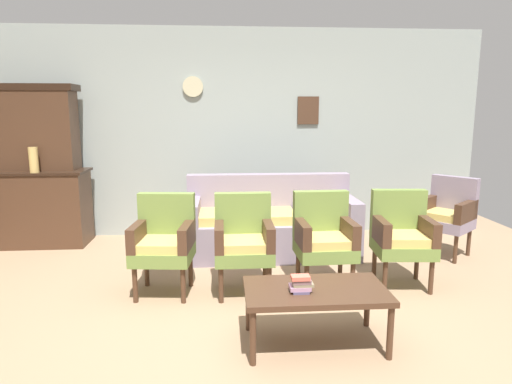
% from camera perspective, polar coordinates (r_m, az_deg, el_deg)
% --- Properties ---
extents(ground_plane, '(7.68, 7.68, 0.00)m').
position_cam_1_polar(ground_plane, '(3.74, -0.27, -15.87)').
color(ground_plane, '#997A5B').
extents(wall_back_with_decor, '(6.40, 0.09, 2.70)m').
position_cam_1_polar(wall_back_with_decor, '(5.99, -2.05, 7.47)').
color(wall_back_with_decor, '#939E99').
rests_on(wall_back_with_decor, ground).
extents(side_cabinet, '(1.16, 0.55, 0.93)m').
position_cam_1_polar(side_cabinet, '(6.15, -25.62, -1.81)').
color(side_cabinet, '#472D1E').
rests_on(side_cabinet, ground).
extents(cabinet_upper_hutch, '(0.99, 0.38, 1.03)m').
position_cam_1_polar(cabinet_upper_hutch, '(6.11, -26.08, 7.42)').
color(cabinet_upper_hutch, '#472D1E').
rests_on(cabinet_upper_hutch, side_cabinet).
extents(vase_on_cabinet, '(0.10, 0.10, 0.30)m').
position_cam_1_polar(vase_on_cabinet, '(5.87, -26.41, 3.68)').
color(vase_on_cabinet, tan).
rests_on(vase_on_cabinet, side_cabinet).
extents(floral_couch, '(1.95, 0.80, 0.90)m').
position_cam_1_polar(floral_couch, '(5.23, 1.88, -4.35)').
color(floral_couch, gray).
rests_on(floral_couch, ground).
extents(armchair_near_cabinet, '(0.57, 0.54, 0.90)m').
position_cam_1_polar(armchair_near_cabinet, '(4.17, -11.63, -5.94)').
color(armchair_near_cabinet, olive).
rests_on(armchair_near_cabinet, ground).
extents(armchair_near_couch_end, '(0.52, 0.49, 0.90)m').
position_cam_1_polar(armchair_near_couch_end, '(4.10, -1.58, -6.00)').
color(armchair_near_couch_end, olive).
rests_on(armchair_near_couch_end, ground).
extents(armchair_by_doorway, '(0.54, 0.51, 0.90)m').
position_cam_1_polar(armchair_by_doorway, '(4.23, 8.62, -5.57)').
color(armchair_by_doorway, olive).
rests_on(armchair_by_doorway, ground).
extents(armchair_row_middle, '(0.56, 0.53, 0.90)m').
position_cam_1_polar(armchair_row_middle, '(4.48, 18.06, -5.10)').
color(armchair_row_middle, olive).
rests_on(armchair_row_middle, ground).
extents(wingback_chair_by_fireplace, '(0.71, 0.71, 0.90)m').
position_cam_1_polar(wingback_chair_by_fireplace, '(5.59, 23.17, -2.40)').
color(wingback_chair_by_fireplace, gray).
rests_on(wingback_chair_by_fireplace, ground).
extents(coffee_table, '(1.00, 0.56, 0.42)m').
position_cam_1_polar(coffee_table, '(3.27, 7.57, -12.75)').
color(coffee_table, '#472D1E').
rests_on(coffee_table, ground).
extents(book_stack_on_table, '(0.16, 0.11, 0.13)m').
position_cam_1_polar(book_stack_on_table, '(3.15, 5.73, -11.56)').
color(book_stack_on_table, slate).
rests_on(book_stack_on_table, coffee_table).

